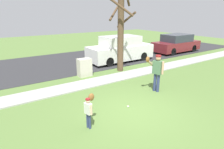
{
  "coord_description": "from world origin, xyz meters",
  "views": [
    {
      "loc": [
        -4.31,
        -4.84,
        3.57
      ],
      "look_at": [
        0.06,
        1.7,
        1.0
      ],
      "focal_mm": 30.67,
      "sensor_mm": 36.0,
      "label": 1
    }
  ],
  "objects_px": {
    "person_adult": "(157,69)",
    "street_tree_near": "(121,30)",
    "utility_cabinet": "(84,67)",
    "parked_van_white": "(120,49)",
    "person_child": "(89,107)",
    "parked_suv_maroon": "(176,44)",
    "baseball": "(128,106)"
  },
  "relations": [
    {
      "from": "parked_van_white",
      "to": "person_child",
      "type": "bearing_deg",
      "value": -132.45
    },
    {
      "from": "person_adult",
      "to": "person_child",
      "type": "height_order",
      "value": "person_adult"
    },
    {
      "from": "street_tree_near",
      "to": "parked_suv_maroon",
      "type": "distance_m",
      "value": 8.26
    },
    {
      "from": "person_adult",
      "to": "parked_suv_maroon",
      "type": "bearing_deg",
      "value": -159.69
    },
    {
      "from": "baseball",
      "to": "person_adult",
      "type": "bearing_deg",
      "value": 14.77
    },
    {
      "from": "person_child",
      "to": "baseball",
      "type": "xyz_separation_m",
      "value": [
        1.87,
        0.35,
        -0.67
      ]
    },
    {
      "from": "person_adult",
      "to": "utility_cabinet",
      "type": "relative_size",
      "value": 1.68
    },
    {
      "from": "utility_cabinet",
      "to": "street_tree_near",
      "type": "bearing_deg",
      "value": -6.14
    },
    {
      "from": "parked_van_white",
      "to": "person_adult",
      "type": "bearing_deg",
      "value": -110.23
    },
    {
      "from": "utility_cabinet",
      "to": "parked_van_white",
      "type": "bearing_deg",
      "value": 24.69
    },
    {
      "from": "person_adult",
      "to": "street_tree_near",
      "type": "bearing_deg",
      "value": -112.87
    },
    {
      "from": "utility_cabinet",
      "to": "parked_suv_maroon",
      "type": "xyz_separation_m",
      "value": [
        10.22,
        1.67,
        0.27
      ]
    },
    {
      "from": "person_adult",
      "to": "parked_suv_maroon",
      "type": "relative_size",
      "value": 0.37
    },
    {
      "from": "parked_van_white",
      "to": "parked_suv_maroon",
      "type": "bearing_deg",
      "value": -0.88
    },
    {
      "from": "baseball",
      "to": "parked_suv_maroon",
      "type": "xyz_separation_m",
      "value": [
        10.52,
        6.14,
        0.75
      ]
    },
    {
      "from": "utility_cabinet",
      "to": "person_adult",
      "type": "bearing_deg",
      "value": -65.82
    },
    {
      "from": "utility_cabinet",
      "to": "street_tree_near",
      "type": "height_order",
      "value": "street_tree_near"
    },
    {
      "from": "person_adult",
      "to": "street_tree_near",
      "type": "distance_m",
      "value": 4.0
    },
    {
      "from": "baseball",
      "to": "parked_van_white",
      "type": "relative_size",
      "value": 0.01
    },
    {
      "from": "baseball",
      "to": "utility_cabinet",
      "type": "bearing_deg",
      "value": 86.14
    },
    {
      "from": "parked_van_white",
      "to": "parked_suv_maroon",
      "type": "distance_m",
      "value": 6.36
    },
    {
      "from": "utility_cabinet",
      "to": "parked_van_white",
      "type": "distance_m",
      "value": 4.26
    },
    {
      "from": "person_adult",
      "to": "baseball",
      "type": "distance_m",
      "value": 2.38
    },
    {
      "from": "parked_suv_maroon",
      "to": "parked_van_white",
      "type": "bearing_deg",
      "value": 179.12
    },
    {
      "from": "person_child",
      "to": "utility_cabinet",
      "type": "bearing_deg",
      "value": 52.58
    },
    {
      "from": "baseball",
      "to": "parked_van_white",
      "type": "bearing_deg",
      "value": 56.3
    },
    {
      "from": "person_child",
      "to": "baseball",
      "type": "height_order",
      "value": "person_child"
    },
    {
      "from": "person_child",
      "to": "street_tree_near",
      "type": "bearing_deg",
      "value": 31.86
    },
    {
      "from": "baseball",
      "to": "parked_van_white",
      "type": "height_order",
      "value": "parked_van_white"
    },
    {
      "from": "person_child",
      "to": "parked_suv_maroon",
      "type": "relative_size",
      "value": 0.23
    },
    {
      "from": "street_tree_near",
      "to": "parked_suv_maroon",
      "type": "xyz_separation_m",
      "value": [
        7.83,
        1.93,
        -1.77
      ]
    },
    {
      "from": "parked_van_white",
      "to": "utility_cabinet",
      "type": "bearing_deg",
      "value": -155.31
    }
  ]
}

